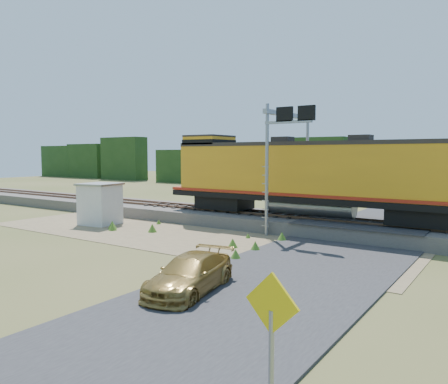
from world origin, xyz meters
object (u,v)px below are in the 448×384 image
Objects in this scene: locomotive at (307,175)px; car at (190,274)px; shed at (100,204)px; road_sign at (271,339)px; signal_gantry at (290,139)px.

locomotive is 4.48× the size of car.
shed is 0.96× the size of road_sign.
shed is at bearing 146.21° from road_sign.
locomotive is 2.59× the size of signal_gantry.
signal_gantry reaches higher than car.
road_sign is (8.36, -18.00, -3.77)m from signal_gantry.
signal_gantry is at bearing -140.65° from locomotive.
road_sign is 0.66× the size of car.
shed is 0.64× the size of car.
shed is at bearing 139.96° from car.
shed is 23.82m from road_sign.
signal_gantry is 2.61× the size of road_sign.
road_sign is at bearing -52.89° from car.
signal_gantry is (11.43, 4.76, 4.18)m from shed.
locomotive reaches higher than road_sign.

